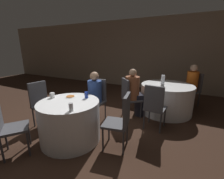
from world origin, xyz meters
TOP-DOWN VIEW (x-y plane):
  - ground_plane at (0.00, 0.00)m, footprint 16.00×16.00m
  - wall_back at (0.00, 4.32)m, footprint 16.00×0.06m
  - table_near at (-0.06, -0.05)m, footprint 1.08×1.08m
  - table_far at (1.32, 2.06)m, footprint 1.31×1.31m
  - chair_near_west at (-1.00, 0.11)m, footprint 0.46×0.46m
  - chair_near_north at (-0.08, 0.91)m, footprint 0.41×0.41m
  - chair_near_southwest at (-0.63, -0.82)m, footprint 0.56×0.56m
  - chair_near_east at (0.88, 0.14)m, footprint 0.47×0.47m
  - chair_far_south at (1.23, 1.00)m, footprint 0.43×0.44m
  - chair_far_southwest at (0.54, 1.33)m, footprint 0.57×0.57m
  - chair_far_northeast at (1.95, 2.94)m, footprint 0.56×0.56m
  - person_blue_shirt at (-0.07, 0.73)m, footprint 0.31×0.50m
  - person_orange_shirt at (1.85, 2.80)m, footprint 0.43×0.46m
  - person_floral_shirt at (0.66, 1.44)m, footprint 0.47×0.47m
  - pizza_plate_near at (-0.21, 0.17)m, footprint 0.21×0.21m
  - soda_can_silver at (0.26, -0.33)m, footprint 0.07×0.07m
  - soda_can_blue at (0.11, 0.26)m, footprint 0.07×0.07m
  - cup_near at (-0.48, -0.02)m, footprint 0.08×0.08m
  - bottle_far at (1.21, 1.96)m, footprint 0.09×0.09m

SIDE VIEW (x-z plane):
  - ground_plane at x=0.00m, z-range 0.00..0.00m
  - table_near at x=-0.06m, z-range 0.00..0.75m
  - table_far at x=1.32m, z-range 0.00..0.75m
  - chair_near_west at x=-1.00m, z-range 0.09..1.05m
  - chair_near_north at x=-0.08m, z-range 0.09..1.05m
  - chair_near_southwest at x=-0.63m, z-range 0.09..1.05m
  - chair_near_east at x=0.88m, z-range 0.09..1.05m
  - chair_far_south at x=1.23m, z-range 0.09..1.05m
  - chair_far_southwest at x=0.54m, z-range 0.09..1.05m
  - chair_far_northeast at x=1.95m, z-range 0.09..1.05m
  - person_blue_shirt at x=-0.07m, z-range 0.00..1.16m
  - person_floral_shirt at x=0.66m, z-range 0.01..1.20m
  - person_orange_shirt at x=1.85m, z-range 0.00..1.22m
  - pizza_plate_near at x=-0.21m, z-range 0.75..0.76m
  - cup_near at x=-0.48m, z-range 0.75..0.84m
  - soda_can_silver at x=0.26m, z-range 0.75..0.87m
  - soda_can_blue at x=0.11m, z-range 0.75..0.87m
  - bottle_far at x=1.21m, z-range 0.75..1.01m
  - wall_back at x=0.00m, z-range 0.00..2.80m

